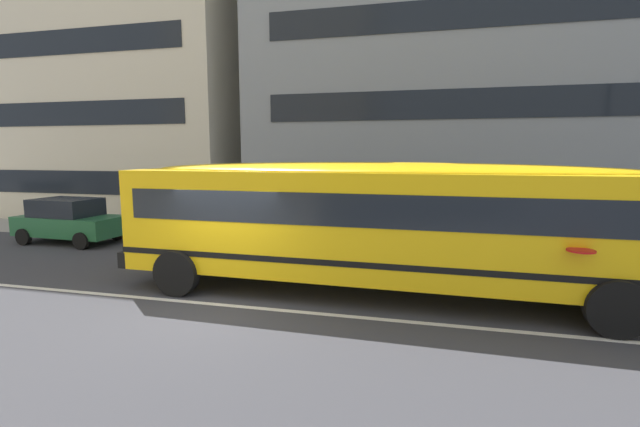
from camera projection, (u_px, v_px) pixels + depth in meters
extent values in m
plane|color=#38383D|center=(221.00, 305.00, 9.64)|extent=(400.00, 400.00, 0.00)
cube|color=gray|center=(310.00, 240.00, 16.82)|extent=(120.00, 3.00, 0.01)
cube|color=silver|center=(221.00, 305.00, 9.64)|extent=(110.00, 0.16, 0.01)
cube|color=yellow|center=(378.00, 222.00, 10.18)|extent=(11.91, 2.93, 2.37)
cube|color=black|center=(156.00, 249.00, 11.87)|extent=(0.27, 2.70, 0.39)
cube|color=black|center=(379.00, 204.00, 10.12)|extent=(11.20, 2.96, 0.69)
cube|color=black|center=(378.00, 251.00, 10.27)|extent=(11.93, 2.96, 0.13)
ellipsoid|color=yellow|center=(379.00, 171.00, 10.01)|extent=(11.43, 2.71, 0.39)
cylinder|color=red|center=(581.00, 251.00, 7.74)|extent=(0.48, 0.48, 0.03)
cylinder|color=black|center=(573.00, 270.00, 10.47)|extent=(1.08, 0.32, 1.08)
cylinder|color=black|center=(617.00, 309.00, 7.89)|extent=(1.08, 0.32, 1.08)
cylinder|color=black|center=(229.00, 249.00, 12.79)|extent=(1.08, 0.32, 1.08)
cylinder|color=black|center=(177.00, 273.00, 10.21)|extent=(1.08, 0.32, 1.08)
cube|color=#236038|center=(71.00, 225.00, 16.23)|extent=(3.98, 1.89, 0.70)
cube|color=black|center=(66.00, 207.00, 16.18)|extent=(2.27, 1.66, 0.64)
cylinder|color=black|center=(117.00, 232.00, 16.71)|extent=(0.61, 0.21, 0.60)
cylinder|color=black|center=(81.00, 241.00, 15.10)|extent=(0.61, 0.21, 0.60)
cylinder|color=black|center=(63.00, 229.00, 17.45)|extent=(0.61, 0.21, 0.60)
cylinder|color=black|center=(24.00, 237.00, 15.84)|extent=(0.61, 0.21, 0.60)
cube|color=beige|center=(136.00, 40.00, 24.74)|extent=(14.13, 10.29, 19.20)
cube|color=black|center=(76.00, 182.00, 20.84)|extent=(11.87, 0.04, 1.10)
cube|color=black|center=(70.00, 114.00, 20.39)|extent=(11.87, 0.04, 1.10)
cube|color=black|center=(65.00, 42.00, 19.95)|extent=(11.87, 0.04, 1.10)
cube|color=gray|center=(451.00, 25.00, 21.66)|extent=(17.18, 12.39, 19.20)
cube|color=black|center=(450.00, 190.00, 16.75)|extent=(14.43, 0.04, 1.10)
cube|color=black|center=(453.00, 104.00, 16.31)|extent=(14.43, 0.04, 1.10)
cube|color=black|center=(457.00, 13.00, 15.87)|extent=(14.43, 0.04, 1.10)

